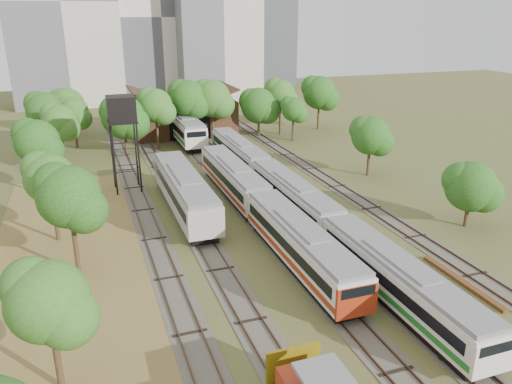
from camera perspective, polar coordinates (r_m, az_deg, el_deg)
name	(u,v)px	position (r m, az deg, el deg)	size (l,w,h in m)	color
ground	(385,324)	(33.98, 14.56, -14.42)	(240.00, 240.00, 0.00)	#475123
dry_grass_patch	(86,311)	(36.03, -18.87, -12.73)	(14.00, 60.00, 0.04)	brown
tracks	(249,197)	(53.80, -0.79, -0.58)	(24.60, 80.00, 0.19)	#4C473D
railcar_red_set	(261,207)	(46.15, 0.63, -1.67)	(2.88, 34.58, 3.56)	black
railcar_green_set	(294,197)	(49.09, 4.32, -0.53)	(2.70, 52.08, 3.33)	black
railcar_rear	(185,128)	(77.62, -8.15, 7.21)	(3.29, 16.08, 4.07)	black
old_grey_coach	(184,191)	(49.78, -8.18, 0.09)	(3.19, 18.00, 3.96)	black
water_tower	(121,112)	(55.71, -15.13, 8.86)	(3.04, 3.04, 10.51)	black
rail_pile_far	(462,282)	(40.16, 22.50, -9.48)	(0.52, 8.29, 0.27)	brown
maintenance_shed	(182,115)	(83.81, -8.41, 8.65)	(16.45, 11.55, 7.58)	#3D2016
tree_band_left	(51,154)	(53.27, -22.42, 4.06)	(8.09, 76.80, 8.76)	#382616
tree_band_far	(209,103)	(77.13, -5.34, 10.09)	(44.09, 10.99, 9.39)	#382616
tree_band_right	(382,145)	(59.19, 14.17, 5.24)	(5.96, 40.16, 7.27)	#382616
tower_left	(61,2)	(117.81, -21.43, 19.58)	(22.00, 16.00, 42.00)	#B7B1A0
tower_centre	(155,17)	(124.23, -11.49, 19.03)	(20.00, 18.00, 36.00)	beige
tower_far_right	(269,32)	(142.28, 1.44, 17.82)	(12.00, 12.00, 28.00)	#3F4347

